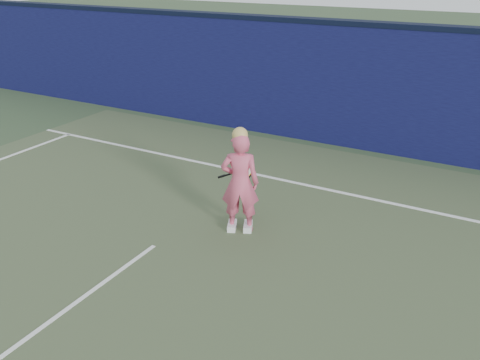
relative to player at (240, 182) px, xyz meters
The scene contains 6 objects.
ground 2.32m from the player, 111.94° to the right, with size 80.00×80.00×0.00m, color #32482C.
backstop_wall 4.57m from the player, 100.36° to the left, with size 24.00×0.40×2.50m, color #0C0C36.
wall_cap 4.88m from the player, 100.36° to the left, with size 24.00×0.42×0.10m, color black.
player is the anchor object (origin of this frame).
racket 0.46m from the player, 114.59° to the left, with size 0.48×0.35×0.30m.
court_lines 2.61m from the player, 109.12° to the right, with size 11.00×12.04×0.01m.
Camera 1 is at (4.07, -3.81, 3.72)m, focal length 38.00 mm.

